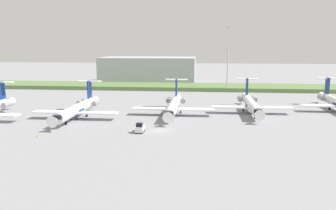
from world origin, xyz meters
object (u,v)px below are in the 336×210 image
object	(u,v)px
baggage_tug	(140,128)
safety_cone_front_marker	(38,136)
regional_jet_second	(77,109)
regional_jet_fourth	(251,104)
antenna_mast	(228,65)
regional_jet_third	(174,106)

from	to	relation	value
baggage_tug	safety_cone_front_marker	world-z (taller)	baggage_tug
regional_jet_second	baggage_tug	distance (m)	23.68
regional_jet_fourth	antenna_mast	size ratio (longest dim) A/B	1.16
regional_jet_fourth	baggage_tug	bearing A→B (deg)	-137.70
regional_jet_third	safety_cone_front_marker	world-z (taller)	regional_jet_third
safety_cone_front_marker	antenna_mast	bearing A→B (deg)	59.04
baggage_tug	regional_jet_fourth	bearing A→B (deg)	42.30
regional_jet_third	antenna_mast	bearing A→B (deg)	69.52
regional_jet_fourth	baggage_tug	distance (m)	37.87
regional_jet_third	baggage_tug	distance (m)	21.56
antenna_mast	safety_cone_front_marker	xyz separation A→B (m)	(-45.30, -75.51, -10.74)
regional_jet_second	baggage_tug	world-z (taller)	regional_jet_second
regional_jet_second	regional_jet_third	world-z (taller)	same
regional_jet_third	regional_jet_fourth	xyz separation A→B (m)	(22.13, 4.78, 0.00)
regional_jet_third	safety_cone_front_marker	distance (m)	37.90
regional_jet_second	antenna_mast	world-z (taller)	antenna_mast
baggage_tug	safety_cone_front_marker	distance (m)	21.93
regional_jet_fourth	safety_cone_front_marker	world-z (taller)	regional_jet_fourth
regional_jet_third	baggage_tug	size ratio (longest dim) A/B	9.69
regional_jet_fourth	antenna_mast	distance (m)	45.20
safety_cone_front_marker	baggage_tug	bearing A→B (deg)	15.38
regional_jet_fourth	regional_jet_second	bearing A→B (deg)	-165.70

